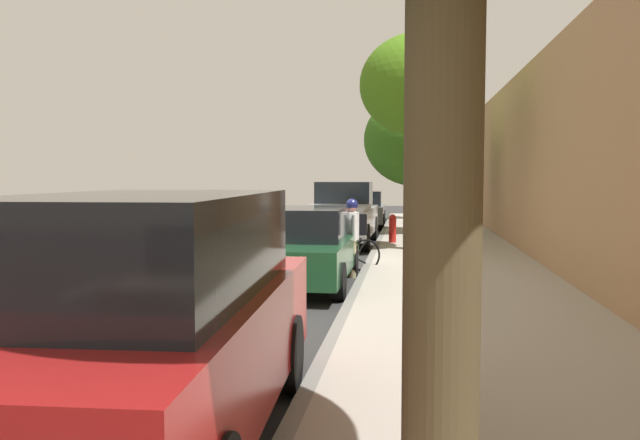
# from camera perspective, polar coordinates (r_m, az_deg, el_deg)

# --- Properties ---
(ground) EXTENTS (65.50, 65.50, 0.00)m
(ground) POSITION_cam_1_polar(r_m,az_deg,el_deg) (14.18, -2.59, -4.70)
(ground) COLOR #313131
(sidewalk) EXTENTS (3.78, 40.94, 0.15)m
(sidewalk) POSITION_cam_1_polar(r_m,az_deg,el_deg) (13.97, 12.23, -4.60)
(sidewalk) COLOR #AAA296
(sidewalk) RESTS_ON ground
(curb_edge) EXTENTS (0.16, 40.94, 0.15)m
(curb_edge) POSITION_cam_1_polar(r_m,az_deg,el_deg) (13.97, 4.12, -4.53)
(curb_edge) COLOR gray
(curb_edge) RESTS_ON ground
(lane_stripe_centre) EXTENTS (0.14, 40.00, 0.01)m
(lane_stripe_centre) POSITION_cam_1_polar(r_m,az_deg,el_deg) (14.49, -13.62, -4.61)
(lane_stripe_centre) COLOR white
(lane_stripe_centre) RESTS_ON ground
(lane_stripe_bike_edge) EXTENTS (0.12, 40.94, 0.01)m
(lane_stripe_bike_edge) POSITION_cam_1_polar(r_m,az_deg,el_deg) (14.15, -1.86, -4.70)
(lane_stripe_bike_edge) COLOR white
(lane_stripe_bike_edge) RESTS_ON ground
(building_facade) EXTENTS (0.50, 40.94, 4.99)m
(building_facade) POSITION_cam_1_polar(r_m,az_deg,el_deg) (14.15, 21.09, 5.15)
(building_facade) COLOR tan
(building_facade) RESTS_ON ground
(parked_suv_red_second) EXTENTS (2.13, 4.78, 1.99)m
(parked_suv_red_second) POSITION_cam_1_polar(r_m,az_deg,el_deg) (5.10, -15.16, -8.63)
(parked_suv_red_second) COLOR maroon
(parked_suv_red_second) RESTS_ON ground
(parked_sedan_green_mid) EXTENTS (1.85, 4.41, 1.52)m
(parked_sedan_green_mid) POSITION_cam_1_polar(r_m,az_deg,el_deg) (12.34, -1.40, -2.47)
(parked_sedan_green_mid) COLOR #1E512D
(parked_sedan_green_mid) RESTS_ON ground
(parked_pickup_silver_far) EXTENTS (2.08, 5.33, 1.95)m
(parked_pickup_silver_far) POSITION_cam_1_polar(r_m,az_deg,el_deg) (19.79, 1.90, 0.36)
(parked_pickup_silver_far) COLOR #B7BABF
(parked_pickup_silver_far) RESTS_ON ground
(parked_sedan_grey_farthest) EXTENTS (1.91, 4.44, 1.52)m
(parked_sedan_grey_farthest) POSITION_cam_1_polar(r_m,az_deg,el_deg) (26.76, 3.83, 0.96)
(parked_sedan_grey_farthest) COLOR slate
(parked_sedan_grey_farthest) RESTS_ON ground
(bicycle_at_curb) EXTENTS (1.53, 0.98, 0.79)m
(bicycle_at_curb) POSITION_cam_1_polar(r_m,az_deg,el_deg) (13.96, 2.21, -3.21)
(bicycle_at_curb) COLOR black
(bicycle_at_curb) RESTS_ON ground
(cyclist_with_backpack) EXTENTS (0.48, 0.60, 1.66)m
(cyclist_with_backpack) POSITION_cam_1_polar(r_m,az_deg,el_deg) (13.44, 2.99, -0.87)
(cyclist_with_backpack) COLOR #C6B284
(cyclist_with_backpack) RESTS_ON ground
(street_tree_mid_block) EXTENTS (3.12, 3.12, 5.78)m
(street_tree_mid_block) POSITION_cam_1_polar(r_m,az_deg,el_deg) (17.62, 8.71, 11.66)
(street_tree_mid_block) COLOR #563420
(street_tree_mid_block) RESTS_ON sidewalk
(street_tree_far_end) EXTENTS (3.63, 3.63, 4.89)m
(street_tree_far_end) POSITION_cam_1_polar(r_m,az_deg,el_deg) (22.83, 8.52, 7.04)
(street_tree_far_end) COLOR brown
(street_tree_far_end) RESTS_ON sidewalk
(street_tree_corner) EXTENTS (3.44, 3.44, 5.92)m
(street_tree_corner) POSITION_cam_1_polar(r_m,az_deg,el_deg) (30.14, 8.42, 8.56)
(street_tree_corner) COLOR brown
(street_tree_corner) RESTS_ON sidewalk
(fire_hydrant) EXTENTS (0.22, 0.22, 0.84)m
(fire_hydrant) POSITION_cam_1_polar(r_m,az_deg,el_deg) (19.24, 6.49, -0.73)
(fire_hydrant) COLOR red
(fire_hydrant) RESTS_ON sidewalk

